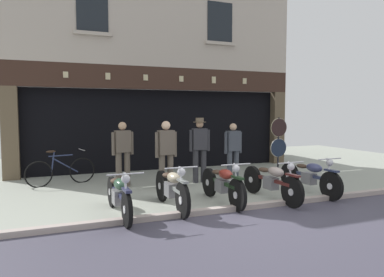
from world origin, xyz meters
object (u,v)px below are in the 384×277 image
(motorcycle_left, at_px, (119,194))
(advert_board_far, at_px, (58,119))
(motorcycle_center_left, at_px, (172,187))
(leaning_bicycle, at_px, (61,171))
(advert_board_near, at_px, (101,118))
(salesman_left, at_px, (123,151))
(tyre_sign_pole, at_px, (279,138))
(shopkeeper_center, at_px, (166,151))
(assistant_far_right, at_px, (233,148))
(motorcycle_right, at_px, (310,176))
(motorcycle_center, at_px, (223,183))
(motorcycle_center_right, at_px, (271,181))
(salesman_right, at_px, (200,147))

(motorcycle_left, distance_m, advert_board_far, 5.11)
(motorcycle_center_left, xyz_separation_m, leaning_bicycle, (-1.95, 3.25, -0.06))
(motorcycle_left, relative_size, advert_board_near, 2.26)
(salesman_left, distance_m, tyre_sign_pole, 5.17)
(shopkeeper_center, bearing_deg, assistant_far_right, -167.40)
(motorcycle_right, height_order, assistant_far_right, assistant_far_right)
(motorcycle_center, relative_size, tyre_sign_pole, 1.13)
(motorcycle_center_left, xyz_separation_m, motorcycle_center_right, (2.22, -0.12, -0.01))
(motorcycle_center, xyz_separation_m, motorcycle_right, (2.24, 0.01, -0.00))
(motorcycle_center_left, bearing_deg, salesman_right, -124.31)
(motorcycle_right, xyz_separation_m, tyre_sign_pole, (1.28, 3.03, 0.62))
(motorcycle_center_right, height_order, tyre_sign_pole, tyre_sign_pole)
(motorcycle_center_left, distance_m, salesman_right, 2.73)
(motorcycle_center_right, height_order, shopkeeper_center, shopkeeper_center)
(shopkeeper_center, bearing_deg, motorcycle_center, 106.78)
(salesman_left, height_order, advert_board_far, advert_board_far)
(motorcycle_center_left, height_order, salesman_left, salesman_left)
(shopkeeper_center, xyz_separation_m, salesman_right, (1.08, 0.44, 0.04))
(shopkeeper_center, bearing_deg, leaning_bicycle, -36.24)
(leaning_bicycle, bearing_deg, shopkeeper_center, 45.39)
(motorcycle_center_right, height_order, advert_board_far, advert_board_far)
(advert_board_far, xyz_separation_m, leaning_bicycle, (0.01, -1.50, -1.31))
(motorcycle_center_left, xyz_separation_m, advert_board_far, (-1.96, 4.76, 1.25))
(motorcycle_center_right, height_order, leaning_bicycle, same)
(motorcycle_left, xyz_separation_m, salesman_right, (2.57, 2.31, 0.56))
(salesman_right, height_order, leaning_bicycle, salesman_right)
(motorcycle_center_left, distance_m, shopkeeper_center, 1.88)
(motorcycle_center, distance_m, assistant_far_right, 2.89)
(shopkeeper_center, bearing_deg, advert_board_far, -55.54)
(motorcycle_left, distance_m, tyre_sign_pole, 6.53)
(motorcycle_right, distance_m, salesman_left, 4.56)
(shopkeeper_center, xyz_separation_m, tyre_sign_pole, (4.19, 1.29, 0.11))
(salesman_right, distance_m, advert_board_far, 4.38)
(motorcycle_center, xyz_separation_m, motorcycle_center_right, (1.11, -0.13, -0.00))
(motorcycle_center_right, bearing_deg, tyre_sign_pole, -129.50)
(assistant_far_right, distance_m, leaning_bicycle, 4.70)
(assistant_far_right, xyz_separation_m, advert_board_far, (-4.61, 2.33, 0.82))
(advert_board_far, height_order, leaning_bicycle, advert_board_far)
(tyre_sign_pole, bearing_deg, motorcycle_center_right, -127.35)
(salesman_left, height_order, tyre_sign_pole, tyre_sign_pole)
(salesman_left, bearing_deg, motorcycle_center_left, 95.49)
(motorcycle_center, distance_m, motorcycle_right, 2.24)
(leaning_bicycle, bearing_deg, salesman_left, 47.55)
(shopkeeper_center, xyz_separation_m, advert_board_far, (-2.40, 3.00, 0.75))
(tyre_sign_pole, bearing_deg, salesman_right, -164.83)
(motorcycle_left, bearing_deg, shopkeeper_center, -129.56)
(motorcycle_center_right, relative_size, shopkeeper_center, 1.22)
(motorcycle_center_left, bearing_deg, motorcycle_center_right, 177.29)
(advert_board_far, bearing_deg, shopkeeper_center, -51.32)
(salesman_left, xyz_separation_m, leaning_bicycle, (-1.46, 0.84, -0.54))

